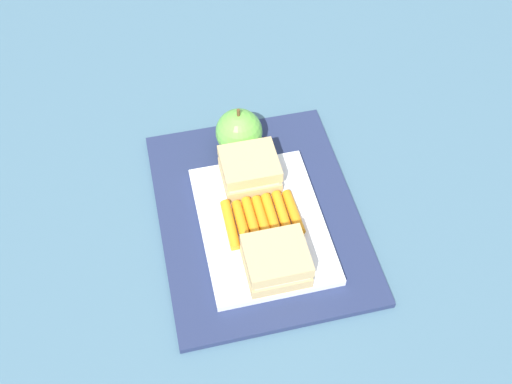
{
  "coord_description": "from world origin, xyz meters",
  "views": [
    {
      "loc": [
        -0.48,
        0.11,
        0.7
      ],
      "look_at": [
        0.01,
        0.0,
        0.04
      ],
      "focal_mm": 41.84,
      "sensor_mm": 36.0,
      "label": 1
    }
  ],
  "objects_px": {
    "apple": "(239,132)",
    "carrot_sticks_bundle": "(262,219)",
    "food_tray": "(262,224)",
    "sandwich_half_right": "(250,169)",
    "sandwich_half_left": "(276,261)"
  },
  "relations": [
    {
      "from": "sandwich_half_right",
      "to": "carrot_sticks_bundle",
      "type": "height_order",
      "value": "sandwich_half_right"
    },
    {
      "from": "sandwich_half_left",
      "to": "sandwich_half_right",
      "type": "relative_size",
      "value": 1.0
    },
    {
      "from": "food_tray",
      "to": "sandwich_half_right",
      "type": "distance_m",
      "value": 0.08
    },
    {
      "from": "carrot_sticks_bundle",
      "to": "apple",
      "type": "distance_m",
      "value": 0.15
    },
    {
      "from": "sandwich_half_right",
      "to": "carrot_sticks_bundle",
      "type": "distance_m",
      "value": 0.08
    },
    {
      "from": "food_tray",
      "to": "carrot_sticks_bundle",
      "type": "relative_size",
      "value": 2.21
    },
    {
      "from": "food_tray",
      "to": "carrot_sticks_bundle",
      "type": "bearing_deg",
      "value": 6.53
    },
    {
      "from": "sandwich_half_left",
      "to": "sandwich_half_right",
      "type": "distance_m",
      "value": 0.16
    },
    {
      "from": "sandwich_half_left",
      "to": "apple",
      "type": "bearing_deg",
      "value": 0.1
    },
    {
      "from": "food_tray",
      "to": "sandwich_half_left",
      "type": "bearing_deg",
      "value": 180.0
    },
    {
      "from": "apple",
      "to": "carrot_sticks_bundle",
      "type": "bearing_deg",
      "value": -179.86
    },
    {
      "from": "carrot_sticks_bundle",
      "to": "sandwich_half_right",
      "type": "bearing_deg",
      "value": -0.03
    },
    {
      "from": "food_tray",
      "to": "sandwich_half_right",
      "type": "relative_size",
      "value": 2.88
    },
    {
      "from": "sandwich_half_left",
      "to": "apple",
      "type": "xyz_separation_m",
      "value": [
        0.23,
        0.0,
        0.0
      ]
    },
    {
      "from": "sandwich_half_left",
      "to": "apple",
      "type": "relative_size",
      "value": 0.97
    }
  ]
}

